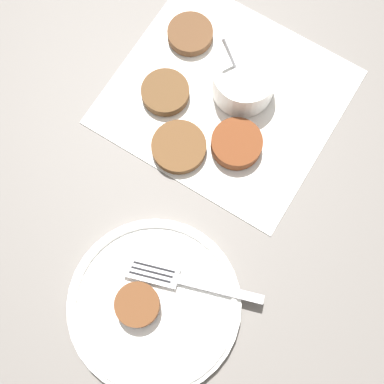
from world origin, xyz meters
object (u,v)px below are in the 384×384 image
at_px(sauce_bowl, 243,82).
at_px(fork, 179,279).
at_px(fritter_on_plate, 141,306).
at_px(serving_plate, 154,305).

xyz_separation_m(sauce_bowl, fork, (-0.02, 0.30, -0.00)).
bearing_deg(fork, fritter_on_plate, 58.81).
xyz_separation_m(fritter_on_plate, fork, (-0.03, -0.05, -0.01)).
bearing_deg(fork, sauce_bowl, -85.53).
bearing_deg(fritter_on_plate, serving_plate, -146.03).
distance_m(sauce_bowl, serving_plate, 0.34).
bearing_deg(serving_plate, fork, -112.83).
relative_size(sauce_bowl, fork, 0.56).
bearing_deg(sauce_bowl, fork, 94.47).
bearing_deg(sauce_bowl, fritter_on_plate, 88.68).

